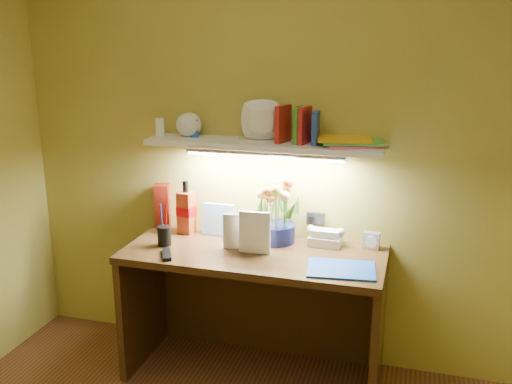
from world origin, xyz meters
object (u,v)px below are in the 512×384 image
desk (254,314)px  whisky_bottle (186,207)px  desk_clock (372,240)px  telephone (325,236)px  flower_bouquet (277,211)px

desk → whisky_bottle: size_ratio=4.46×
desk_clock → whisky_bottle: bearing=-169.6°
desk_clock → telephone: bearing=-167.6°
telephone → whisky_bottle: 0.82m
telephone → desk_clock: 0.25m
flower_bouquet → desk_clock: (0.52, 0.04, -0.14)m
whisky_bottle → desk_clock: bearing=2.3°
desk_clock → whisky_bottle: 1.07m
desk → whisky_bottle: bearing=158.9°
flower_bouquet → desk_clock: size_ratio=4.01×
flower_bouquet → telephone: 0.30m
desk_clock → whisky_bottle: (-1.07, -0.04, 0.11)m
desk → telephone: (0.35, 0.20, 0.43)m
flower_bouquet → whisky_bottle: (-0.54, 0.00, -0.02)m
desk → whisky_bottle: (-0.46, 0.18, 0.53)m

